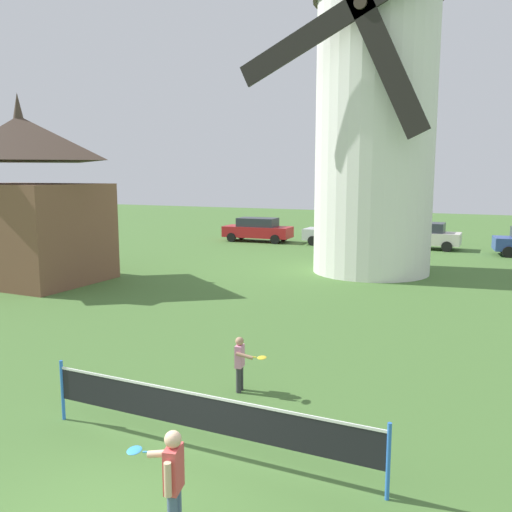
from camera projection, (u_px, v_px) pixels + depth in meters
The scene contains 9 objects.
windmill at pixel (376, 103), 23.31m from camera, with size 10.13×5.90×15.79m.
tennis_net at pixel (202, 412), 8.39m from camera, with size 5.82×0.06×1.10m.
player_near at pixel (172, 478), 6.42m from camera, with size 0.83×0.45×1.37m.
player_far at pixel (241, 361), 10.84m from camera, with size 0.72×0.40×1.14m.
stray_ball at pixel (72, 385), 11.02m from camera, with size 0.20×0.20×0.20m, color orange.
parked_car_red at pixel (258, 229), 35.50m from camera, with size 4.56×2.09×1.56m.
parked_car_silver at pixel (340, 232), 33.60m from camera, with size 4.52×1.96×1.56m.
parked_car_cream at pixel (423, 235), 32.04m from camera, with size 4.24×1.90×1.56m.
chapel at pixel (24, 201), 22.02m from camera, with size 6.32×4.64×7.60m.
Camera 1 is at (4.17, -4.97, 4.35)m, focal length 37.82 mm.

